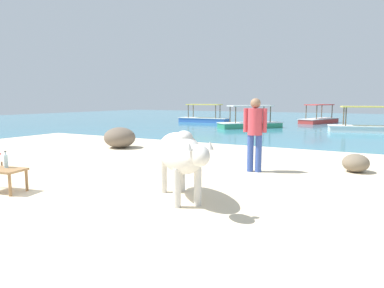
{
  "coord_description": "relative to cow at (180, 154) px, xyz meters",
  "views": [
    {
      "loc": [
        4.5,
        -4.29,
        1.63
      ],
      "look_at": [
        0.52,
        3.0,
        0.55
      ],
      "focal_mm": 32.07,
      "sensor_mm": 36.0,
      "label": 1
    }
  ],
  "objects": [
    {
      "name": "shore_rock_medium",
      "position": [
        -4.79,
        4.16,
        -0.4
      ],
      "size": [
        1.18,
        1.14,
        0.68
      ],
      "primitive_type": "ellipsoid",
      "rotation": [
        0.0,
        0.0,
        3.01
      ],
      "color": "#6B5B4C",
      "rests_on": "sand_beach"
    },
    {
      "name": "boat_red",
      "position": [
        -0.93,
        20.51,
        -0.49
      ],
      "size": [
        2.31,
        3.85,
        1.29
      ],
      "rotation": [
        0.0,
        0.0,
        4.37
      ],
      "color": "#C63833",
      "rests_on": "water_surface"
    },
    {
      "name": "person_standing",
      "position": [
        0.35,
        2.62,
        0.2
      ],
      "size": [
        0.5,
        0.32,
        1.62
      ],
      "rotation": [
        0.0,
        0.0,
        4.88
      ],
      "color": "#334C99",
      "rests_on": "sand_beach"
    },
    {
      "name": "shore_rock_large",
      "position": [
        2.33,
        3.66,
        -0.54
      ],
      "size": [
        0.71,
        0.72,
        0.4
      ],
      "primitive_type": "ellipsoid",
      "rotation": [
        0.0,
        0.0,
        1.27
      ],
      "color": "#756651",
      "rests_on": "sand_beach"
    },
    {
      "name": "boat_blue",
      "position": [
        -8.34,
        17.46,
        -0.49
      ],
      "size": [
        3.68,
        1.2,
        1.29
      ],
      "rotation": [
        0.0,
        0.0,
        0.01
      ],
      "color": "#3866B7",
      "rests_on": "water_surface"
    },
    {
      "name": "low_bench_table",
      "position": [
        -2.92,
        -1.09,
        -0.4
      ],
      "size": [
        0.83,
        0.57,
        0.41
      ],
      "rotation": [
        0.0,
        0.0,
        0.18
      ],
      "color": "olive",
      "rests_on": "sand_beach"
    },
    {
      "name": "boat_white",
      "position": [
        2.25,
        14.56,
        -0.49
      ],
      "size": [
        3.84,
        1.93,
        1.29
      ],
      "rotation": [
        0.0,
        0.0,
        0.22
      ],
      "color": "white",
      "rests_on": "water_surface"
    },
    {
      "name": "water_surface",
      "position": [
        -1.78,
        21.69,
        -0.78
      ],
      "size": [
        60.0,
        36.0,
        0.03
      ],
      "primitive_type": "cube",
      "color": "teal",
      "rests_on": "ground"
    },
    {
      "name": "bottle",
      "position": [
        -2.94,
        -0.99,
        -0.22
      ],
      "size": [
        0.07,
        0.07,
        0.3
      ],
      "color": "#A3C6D1",
      "rests_on": "low_bench_table"
    },
    {
      "name": "cow",
      "position": [
        0.0,
        0.0,
        0.0
      ],
      "size": [
        1.73,
        1.67,
        1.13
      ],
      "rotation": [
        0.0,
        0.0,
        5.52
      ],
      "color": "beige",
      "rests_on": "sand_beach"
    },
    {
      "name": "boat_green",
      "position": [
        -3.76,
        14.23,
        -0.49
      ],
      "size": [
        3.39,
        3.43,
        1.29
      ],
      "rotation": [
        0.0,
        0.0,
        0.8
      ],
      "color": "#338E66",
      "rests_on": "water_surface"
    },
    {
      "name": "sand_beach",
      "position": [
        -1.78,
        -0.31,
        -0.76
      ],
      "size": [
        18.0,
        14.0,
        0.04
      ],
      "primitive_type": "cube",
      "color": "beige",
      "rests_on": "ground"
    }
  ]
}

